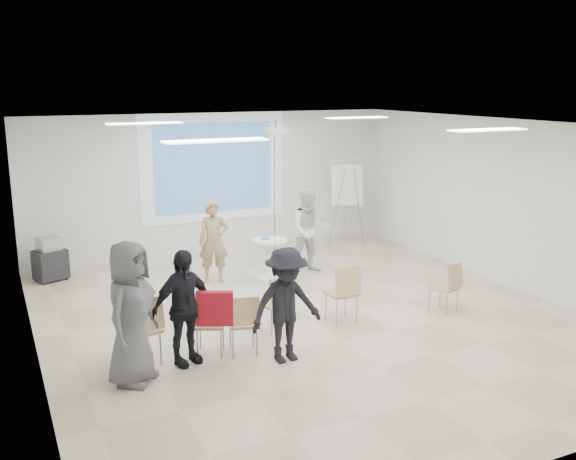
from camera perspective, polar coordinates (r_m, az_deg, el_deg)
name	(u,v)px	position (r m, az deg, el deg)	size (l,w,h in m)	color
floor	(310,320)	(10.22, 1.94, -8.04)	(8.00, 9.00, 0.10)	beige
ceiling	(311,122)	(9.56, 2.08, 9.58)	(8.00, 9.00, 0.10)	white
wall_back	(213,183)	(13.90, -6.65, 4.14)	(8.00, 0.10, 3.00)	silver
wall_left	(25,254)	(8.74, -22.33, -2.02)	(0.10, 9.00, 3.00)	silver
wall_right	(512,204)	(12.15, 19.26, 2.22)	(0.10, 9.00, 3.00)	silver
projection_halo	(214,167)	(13.79, -6.60, 5.54)	(3.20, 0.01, 2.30)	silver
projection_image	(214,168)	(13.78, -6.58, 5.54)	(2.60, 0.01, 1.90)	#3573B6
pedestal_table	(270,257)	(11.95, -1.62, -2.41)	(0.85, 0.85, 0.80)	white
player_left	(214,236)	(11.84, -6.63, -0.55)	(0.63, 0.43, 1.73)	tan
player_right	(310,226)	(12.36, 1.93, 0.37)	(0.88, 0.71, 1.84)	white
controller_left	(218,218)	(12.07, -6.24, 1.06)	(0.04, 0.13, 0.04)	silver
controller_right	(296,208)	(12.44, 0.68, 1.96)	(0.04, 0.12, 0.04)	white
chair_far_left	(143,326)	(8.54, -12.75, -8.31)	(0.56, 0.58, 0.95)	tan
chair_left_mid	(209,321)	(8.74, -7.00, -8.01)	(0.54, 0.55, 0.85)	tan
chair_left_inner	(244,320)	(8.72, -3.96, -7.97)	(0.49, 0.51, 0.85)	tan
chair_center	(275,299)	(9.44, -1.14, -6.13)	(0.54, 0.56, 0.89)	tan
chair_right_inner	(344,289)	(9.82, 5.01, -5.29)	(0.43, 0.47, 0.92)	tan
chair_right_far	(448,284)	(10.53, 14.05, -4.66)	(0.51, 0.53, 0.84)	tan
red_jacket	(215,308)	(8.53, -6.52, -6.94)	(0.48, 0.11, 0.46)	#A51422
laptop	(242,321)	(8.82, -4.07, -8.04)	(0.31, 0.23, 0.02)	black
audience_left	(183,299)	(8.43, -9.33, -6.09)	(1.03, 0.62, 1.77)	black
audience_mid	(286,298)	(8.40, -0.17, -6.03)	(1.14, 0.62, 1.75)	black
audience_outer	(130,304)	(8.00, -13.85, -6.44)	(0.98, 0.65, 2.01)	#5A5B60
flipchart_easel	(347,184)	(14.25, 5.26, 4.10)	(0.81, 0.64, 1.94)	#919399
av_cart	(50,261)	(12.75, -20.39, -2.57)	(0.67, 0.60, 0.82)	black
ceiling_projector	(276,139)	(10.97, -1.09, 8.13)	(0.30, 0.25, 3.00)	white
fluor_panel_nw	(145,123)	(10.76, -12.62, 9.24)	(1.20, 0.30, 0.02)	white
fluor_panel_ne	(357,118)	(12.29, 6.14, 9.90)	(1.20, 0.30, 0.02)	white
fluor_panel_sw	(216,141)	(7.40, -6.45, 7.90)	(1.20, 0.30, 0.02)	white
fluor_panel_se	(488,130)	(9.48, 17.33, 8.50)	(1.20, 0.30, 0.02)	white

